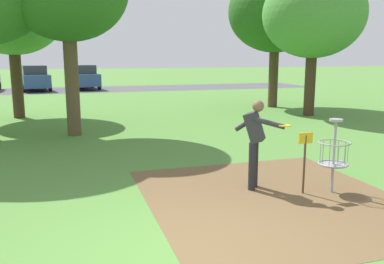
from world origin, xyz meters
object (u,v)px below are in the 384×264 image
tree_mid_center (314,15)px  parked_car_center_right (84,77)px  disc_golf_basket (331,153)px  player_throwing (255,138)px  parked_car_center_left (34,78)px  tree_mid_left (11,11)px  tree_near_left (276,12)px

tree_mid_center → parked_car_center_right: bearing=116.4°
disc_golf_basket → player_throwing: 1.41m
player_throwing → parked_car_center_left: bearing=102.6°
tree_mid_left → tree_near_left: bearing=0.7°
player_throwing → disc_golf_basket: bearing=-26.9°
player_throwing → tree_mid_center: bearing=51.6°
player_throwing → tree_mid_left: bearing=115.3°
tree_near_left → parked_car_center_right: bearing=121.1°
disc_golf_basket → parked_car_center_left: (-6.88, 25.77, 0.17)m
disc_golf_basket → tree_mid_center: (5.26, 8.82, 3.42)m
tree_mid_center → tree_mid_left: bearing=165.8°
parked_car_center_left → parked_car_center_right: size_ratio=1.01×
parked_car_center_right → player_throwing: bearing=-85.3°
parked_car_center_right → tree_mid_left: bearing=-102.5°
tree_near_left → parked_car_center_right: size_ratio=1.49×
tree_mid_left → tree_mid_center: 12.18m
disc_golf_basket → tree_mid_center: tree_mid_center is taller
player_throwing → tree_mid_left: tree_mid_left is taller
tree_mid_center → player_throwing: bearing=-128.4°
tree_mid_left → tree_mid_center: bearing=-14.2°
parked_car_center_left → parked_car_center_right: (3.53, 0.38, 0.00)m
disc_golf_basket → parked_car_center_right: parked_car_center_right is taller
tree_near_left → tree_mid_center: (0.05, -3.13, -0.42)m
tree_mid_left → parked_car_center_right: (3.19, 14.33, -3.35)m
disc_golf_basket → tree_mid_center: size_ratio=0.23×
player_throwing → tree_mid_center: (6.50, 8.19, 3.19)m
disc_golf_basket → tree_near_left: tree_near_left is taller
parked_car_center_left → disc_golf_basket: bearing=-75.1°
player_throwing → tree_mid_center: size_ratio=0.29×
tree_near_left → parked_car_center_right: tree_near_left is taller
disc_golf_basket → tree_mid_left: bearing=119.0°
disc_golf_basket → parked_car_center_right: 26.36m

